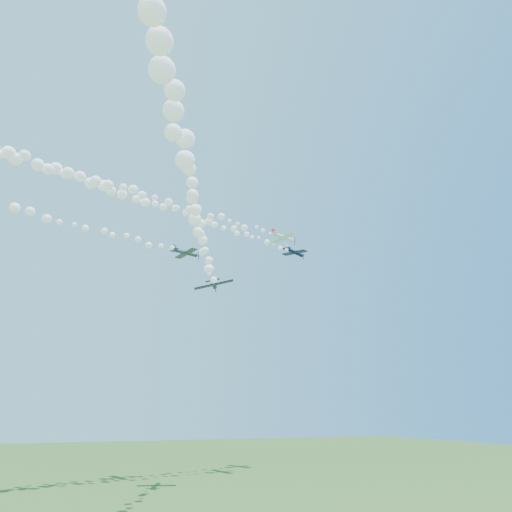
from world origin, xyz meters
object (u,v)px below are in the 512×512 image
object	(u,v)px
plane_grey	(186,253)
plane_navy	(294,252)
plane_black	(214,284)
plane_white	(284,237)

from	to	relation	value
plane_grey	plane_navy	bearing A→B (deg)	-4.80
plane_navy	plane_grey	size ratio (longest dim) A/B	1.10
plane_navy	plane_black	bearing A→B (deg)	-167.10
plane_black	plane_navy	bearing A→B (deg)	-36.06
plane_white	plane_navy	distance (m)	10.30
plane_grey	plane_black	distance (m)	14.10
plane_white	plane_grey	size ratio (longest dim) A/B	1.10
plane_white	plane_grey	xyz separation A→B (m)	(-22.73, 0.26, -6.90)
plane_grey	plane_black	xyz separation A→B (m)	(3.62, -10.01, -9.25)
plane_black	plane_white	bearing A→B (deg)	-43.45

